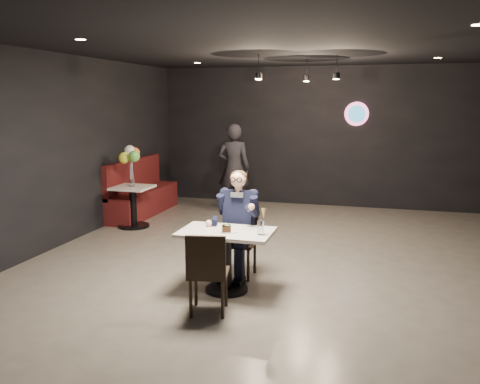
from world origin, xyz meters
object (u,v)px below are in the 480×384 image
(chair_near, at_px, (209,271))
(sundae_glass, at_px, (261,228))
(booth_bench, at_px, (143,187))
(passerby, at_px, (234,168))
(balloon_vase, at_px, (132,183))
(chair_far, at_px, (239,242))
(main_table, at_px, (227,261))
(side_table, at_px, (133,205))
(seated_man, at_px, (239,223))

(chair_near, height_order, sundae_glass, chair_near)
(booth_bench, distance_m, passerby, 1.88)
(booth_bench, distance_m, balloon_vase, 1.08)
(booth_bench, bearing_deg, passerby, 23.62)
(chair_far, xyz_separation_m, sundae_glass, (0.43, -0.62, 0.37))
(main_table, distance_m, chair_far, 0.56)
(side_table, distance_m, passerby, 2.29)
(chair_near, relative_size, sundae_glass, 5.50)
(side_table, relative_size, balloon_vase, 5.75)
(passerby, bearing_deg, balloon_vase, 46.09)
(chair_far, bearing_deg, chair_near, -90.00)
(booth_bench, relative_size, balloon_vase, 15.74)
(chair_near, bearing_deg, balloon_vase, 117.39)
(chair_near, relative_size, booth_bench, 0.41)
(main_table, distance_m, sundae_glass, 0.63)
(sundae_glass, bearing_deg, chair_near, -126.54)
(balloon_vase, relative_size, passerby, 0.08)
(chair_far, bearing_deg, sundae_glass, -54.81)
(side_table, bearing_deg, seated_man, -37.97)
(sundae_glass, xyz_separation_m, passerby, (-1.61, 4.36, 0.08))
(main_table, height_order, balloon_vase, balloon_vase)
(chair_near, height_order, seated_man, seated_man)
(main_table, relative_size, chair_near, 1.20)
(seated_man, relative_size, booth_bench, 0.65)
(main_table, bearing_deg, side_table, 135.16)
(sundae_glass, distance_m, balloon_vase, 3.99)
(balloon_vase, bearing_deg, main_table, -44.84)
(seated_man, distance_m, passerby, 3.93)
(seated_man, relative_size, passerby, 0.79)
(balloon_vase, bearing_deg, sundae_glass, -41.11)
(chair_far, bearing_deg, booth_bench, 133.68)
(sundae_glass, height_order, passerby, passerby)
(main_table, height_order, side_table, side_table)
(main_table, bearing_deg, booth_bench, 128.91)
(chair_far, distance_m, booth_bench, 4.16)
(balloon_vase, bearing_deg, side_table, 0.00)
(booth_bench, xyz_separation_m, balloon_vase, (0.30, -1.00, 0.26))
(main_table, relative_size, side_table, 1.35)
(seated_man, xyz_separation_m, side_table, (-2.57, 2.01, -0.31))
(booth_bench, bearing_deg, balloon_vase, -73.30)
(chair_near, height_order, booth_bench, booth_bench)
(chair_near, bearing_deg, booth_bench, 112.99)
(main_table, bearing_deg, passerby, 105.32)
(main_table, distance_m, chair_near, 0.66)
(chair_far, xyz_separation_m, balloon_vase, (-2.57, 2.01, 0.36))
(sundae_glass, relative_size, booth_bench, 0.07)
(chair_near, distance_m, balloon_vase, 4.13)
(main_table, distance_m, balloon_vase, 3.65)
(passerby, bearing_deg, chair_far, 102.23)
(main_table, xyz_separation_m, side_table, (-2.57, 2.56, 0.03))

